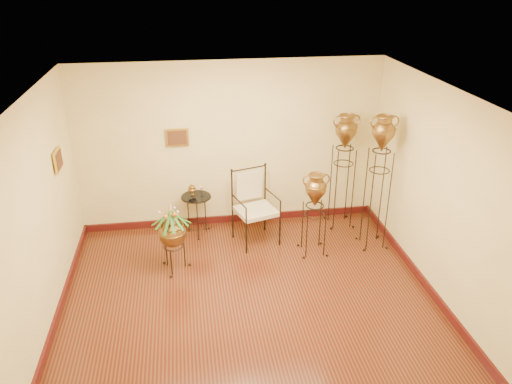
{
  "coord_description": "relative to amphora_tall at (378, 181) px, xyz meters",
  "views": [
    {
      "loc": [
        -0.73,
        -5.22,
        4.18
      ],
      "look_at": [
        0.25,
        1.3,
        1.1
      ],
      "focal_mm": 35.0,
      "sensor_mm": 36.0,
      "label": 1
    }
  ],
  "objects": [
    {
      "name": "amphora_short",
      "position": [
        -1.0,
        -0.07,
        -0.44
      ],
      "size": [
        0.52,
        0.52,
        1.34
      ],
      "rotation": [
        0.0,
        0.0,
        -0.35
      ],
      "color": "black",
      "rests_on": "ground"
    },
    {
      "name": "amphora_mid",
      "position": [
        -0.31,
        0.76,
        -0.11
      ],
      "size": [
        0.45,
        0.45,
        1.98
      ],
      "rotation": [
        0.0,
        0.0,
        -0.02
      ],
      "color": "black",
      "rests_on": "ground"
    },
    {
      "name": "planter_urn",
      "position": [
        -3.15,
        -0.25,
        -0.46
      ],
      "size": [
        0.77,
        0.77,
        1.15
      ],
      "rotation": [
        0.0,
        0.0,
        -0.29
      ],
      "color": "black",
      "rests_on": "ground"
    },
    {
      "name": "side_table",
      "position": [
        -2.76,
        0.76,
        -0.74
      ],
      "size": [
        0.56,
        0.56,
        0.88
      ],
      "rotation": [
        0.0,
        0.0,
        -0.18
      ],
      "color": "black",
      "rests_on": "ground"
    },
    {
      "name": "amphora_tall",
      "position": [
        0.0,
        0.0,
        0.0
      ],
      "size": [
        0.46,
        0.46,
        2.17
      ],
      "rotation": [
        0.0,
        0.0,
        0.09
      ],
      "color": "black",
      "rests_on": "ground"
    },
    {
      "name": "ground",
      "position": [
        -2.15,
        -1.39,
        -1.11
      ],
      "size": [
        5.0,
        5.0,
        0.0
      ],
      "primitive_type": "plane",
      "color": "#572D14",
      "rests_on": "ground"
    },
    {
      "name": "room_shell",
      "position": [
        -2.16,
        -1.38,
        0.63
      ],
      "size": [
        5.02,
        5.02,
        2.81
      ],
      "color": "#F9ECA0",
      "rests_on": "ground"
    },
    {
      "name": "armchair",
      "position": [
        -1.83,
        0.36,
        -0.5
      ],
      "size": [
        0.83,
        0.8,
        1.21
      ],
      "rotation": [
        0.0,
        0.0,
        0.29
      ],
      "color": "black",
      "rests_on": "ground"
    }
  ]
}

